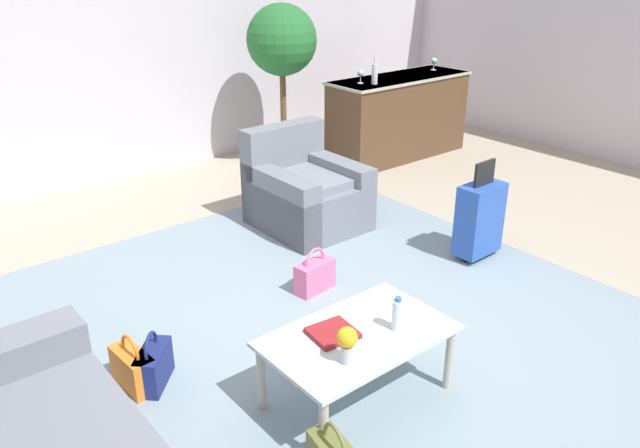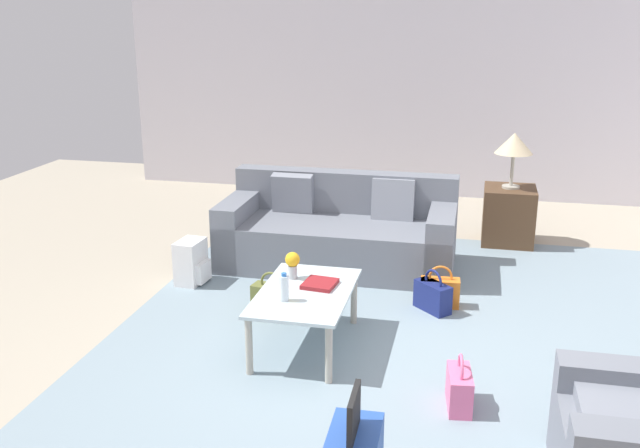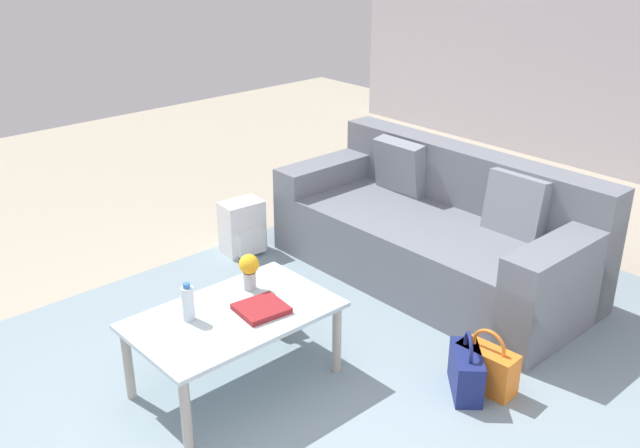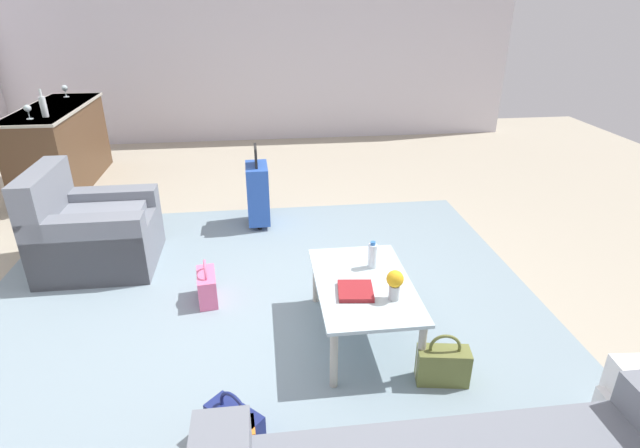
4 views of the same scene
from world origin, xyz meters
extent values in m
plane|color=#A89E89|center=(0.00, 0.00, 0.00)|extent=(12.00, 12.00, 0.00)
cube|color=silver|center=(5.06, 0.00, 1.55)|extent=(0.12, 8.00, 3.10)
cube|color=gray|center=(-0.60, 0.20, 0.00)|extent=(5.20, 4.40, 0.01)
cube|color=slate|center=(0.90, 1.60, 0.22)|extent=(0.85, 0.95, 0.44)
cube|color=slate|center=(0.90, 1.97, 0.45)|extent=(0.85, 0.20, 0.90)
cube|color=slate|center=(1.22, 1.60, 0.30)|extent=(0.20, 0.95, 0.60)
cube|color=slate|center=(0.58, 1.60, 0.30)|extent=(0.20, 0.95, 0.60)
cube|color=gray|center=(0.90, 1.55, 0.48)|extent=(0.61, 0.69, 0.08)
cube|color=silver|center=(-0.40, -0.50, 0.43)|extent=(1.05, 0.65, 0.02)
cylinder|color=#ADA899|center=(-0.88, -0.23, 0.21)|extent=(0.05, 0.05, 0.42)
cylinder|color=#ADA899|center=(0.08, -0.23, 0.21)|extent=(0.05, 0.05, 0.42)
cylinder|color=#ADA899|center=(-0.88, -0.77, 0.21)|extent=(0.05, 0.05, 0.42)
cylinder|color=#ADA899|center=(0.08, -0.77, 0.21)|extent=(0.05, 0.05, 0.42)
cylinder|color=silver|center=(-0.20, -0.60, 0.53)|extent=(0.06, 0.06, 0.18)
cylinder|color=#2D6BBC|center=(-0.20, -0.60, 0.63)|extent=(0.04, 0.04, 0.02)
cube|color=maroon|center=(-0.52, -0.42, 0.45)|extent=(0.26, 0.25, 0.03)
cylinder|color=#B2B7BC|center=(-0.62, -0.65, 0.49)|extent=(0.07, 0.07, 0.10)
sphere|color=gold|center=(-0.62, -0.65, 0.59)|extent=(0.11, 0.11, 0.11)
cube|color=#513823|center=(3.10, 2.60, 0.50)|extent=(1.84, 0.63, 0.99)
cube|color=#ADA899|center=(3.10, 2.60, 0.98)|extent=(1.88, 0.67, 0.03)
cylinder|color=silver|center=(2.46, 2.60, 0.99)|extent=(0.07, 0.07, 0.01)
cylinder|color=silver|center=(2.46, 2.60, 1.04)|extent=(0.01, 0.01, 0.08)
sphere|color=silver|center=(2.46, 2.60, 1.11)|extent=(0.08, 0.08, 0.08)
cylinder|color=silver|center=(3.74, 2.64, 0.99)|extent=(0.07, 0.07, 0.01)
cylinder|color=silver|center=(3.74, 2.64, 1.04)|extent=(0.01, 0.01, 0.08)
sphere|color=silver|center=(3.74, 2.64, 1.11)|extent=(0.08, 0.08, 0.08)
cylinder|color=silver|center=(2.55, 2.47, 1.10)|extent=(0.07, 0.07, 0.22)
cylinder|color=silver|center=(2.55, 2.47, 1.25)|extent=(0.03, 0.03, 0.08)
cube|color=#2851AD|center=(1.60, 0.20, 0.35)|extent=(0.40, 0.23, 0.60)
cube|color=black|center=(1.60, 0.20, 0.75)|extent=(0.24, 0.03, 0.20)
cylinder|color=black|center=(1.46, 0.20, 0.03)|extent=(0.02, 0.05, 0.05)
cylinder|color=black|center=(1.74, 0.20, 0.03)|extent=(0.02, 0.05, 0.05)
cube|color=navy|center=(-1.25, 0.36, 0.12)|extent=(0.32, 0.33, 0.24)
torus|color=navy|center=(-1.25, 0.36, 0.26)|extent=(0.15, 0.15, 0.20)
cube|color=olive|center=(-0.92, -0.91, 0.12)|extent=(0.19, 0.34, 0.24)
torus|color=olive|center=(-0.92, -0.91, 0.26)|extent=(0.05, 0.20, 0.20)
cube|color=orange|center=(-1.36, 0.41, 0.12)|extent=(0.16, 0.33, 0.24)
torus|color=orange|center=(-1.36, 0.41, 0.26)|extent=(0.03, 0.20, 0.20)
cube|color=pink|center=(0.19, 0.62, 0.12)|extent=(0.33, 0.18, 0.24)
torus|color=pink|center=(0.19, 0.62, 0.26)|extent=(0.20, 0.04, 0.20)
cube|color=white|center=(-1.40, -1.80, 0.20)|extent=(0.32, 0.23, 0.40)
cube|color=white|center=(-1.39, -1.68, 0.12)|extent=(0.21, 0.08, 0.18)
camera|label=1|loc=(-2.41, -2.62, 2.40)|focal=35.00mm
camera|label=2|loc=(4.19, 0.63, 2.39)|focal=40.00mm
camera|label=3|loc=(1.39, 2.14, 2.32)|focal=40.00mm
camera|label=4|loc=(-3.24, 0.15, 2.22)|focal=28.00mm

